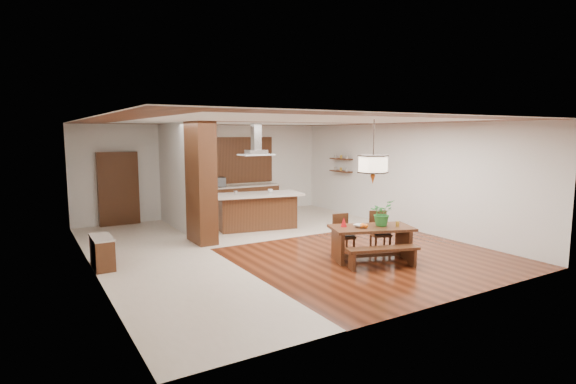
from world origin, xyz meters
TOP-DOWN VIEW (x-y plane):
  - room_shell at (0.00, 0.00)m, footprint 9.00×9.04m
  - tile_hallway at (-2.75, 0.00)m, footprint 2.50×9.00m
  - tile_kitchen at (1.25, 2.50)m, footprint 5.50×4.00m
  - soffit_band at (0.00, 0.00)m, footprint 8.00×9.00m
  - partition_pier at (-1.40, 1.20)m, footprint 0.45×1.00m
  - partition_stub at (-1.40, 3.30)m, footprint 0.18×2.40m
  - hallway_console at (-3.81, 0.20)m, footprint 0.37×0.88m
  - hallway_doorway at (-2.70, 4.40)m, footprint 1.10×0.20m
  - rear_counter at (1.00, 4.20)m, footprint 2.60×0.62m
  - kitchen_window at (1.00, 4.46)m, footprint 2.60×0.08m
  - shelf_lower at (3.87, 2.60)m, footprint 0.26×0.90m
  - shelf_upper at (3.87, 2.60)m, footprint 0.26×0.90m
  - dining_table at (1.10, -2.03)m, footprint 1.86×1.35m
  - dining_bench at (0.90, -2.61)m, footprint 1.48×0.75m
  - dining_chair_left at (0.88, -1.41)m, footprint 0.44×0.44m
  - dining_chair_right at (1.67, -1.69)m, footprint 0.52×0.52m
  - pendant_lantern at (1.10, -2.03)m, footprint 0.64×0.64m
  - foliage_plant at (1.34, -2.07)m, footprint 0.59×0.54m
  - fruit_bowl at (0.86, -1.96)m, footprint 0.31×0.31m
  - napkin_cone at (0.60, -1.75)m, footprint 0.16×0.16m
  - gold_ornament at (1.59, -2.29)m, footprint 0.08×0.08m
  - kitchen_island at (0.43, 1.88)m, footprint 2.55×1.45m
  - range_hood at (0.43, 1.88)m, footprint 0.90×0.55m
  - island_cup at (0.81, 1.79)m, footprint 0.16×0.16m
  - microwave at (0.21, 4.20)m, footprint 0.60×0.47m

SIDE VIEW (x-z plane):
  - tile_hallway at x=-2.75m, z-range 0.00..0.01m
  - tile_kitchen at x=1.25m, z-range 0.00..0.01m
  - dining_bench at x=0.90m, z-range 0.00..0.41m
  - hallway_console at x=-3.81m, z-range 0.00..0.63m
  - dining_chair_left at x=0.88m, z-range 0.00..0.87m
  - dining_chair_right at x=1.67m, z-range 0.00..0.91m
  - rear_counter at x=1.00m, z-range 0.00..0.95m
  - kitchen_island at x=0.43m, z-range 0.01..1.00m
  - dining_table at x=1.10m, z-range 0.16..0.86m
  - fruit_bowl at x=0.86m, z-range 0.70..0.76m
  - gold_ornament at x=1.59m, z-range 0.70..0.80m
  - napkin_cone at x=0.60m, z-range 0.70..0.90m
  - foliage_plant at x=1.34m, z-range 0.70..1.24m
  - island_cup at x=0.81m, z-range 0.99..1.10m
  - hallway_doorway at x=-2.70m, z-range 0.00..2.10m
  - microwave at x=0.21m, z-range 0.95..1.24m
  - shelf_lower at x=3.87m, z-range 1.38..1.42m
  - partition_pier at x=-1.40m, z-range 0.00..2.90m
  - partition_stub at x=-1.40m, z-range 0.00..2.90m
  - kitchen_window at x=1.00m, z-range 1.00..2.50m
  - shelf_upper at x=3.87m, z-range 1.78..1.82m
  - room_shell at x=0.00m, z-range 0.60..3.52m
  - pendant_lantern at x=1.10m, z-range 1.59..2.90m
  - range_hood at x=0.43m, z-range 2.03..2.90m
  - soffit_band at x=0.00m, z-range 2.88..2.89m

